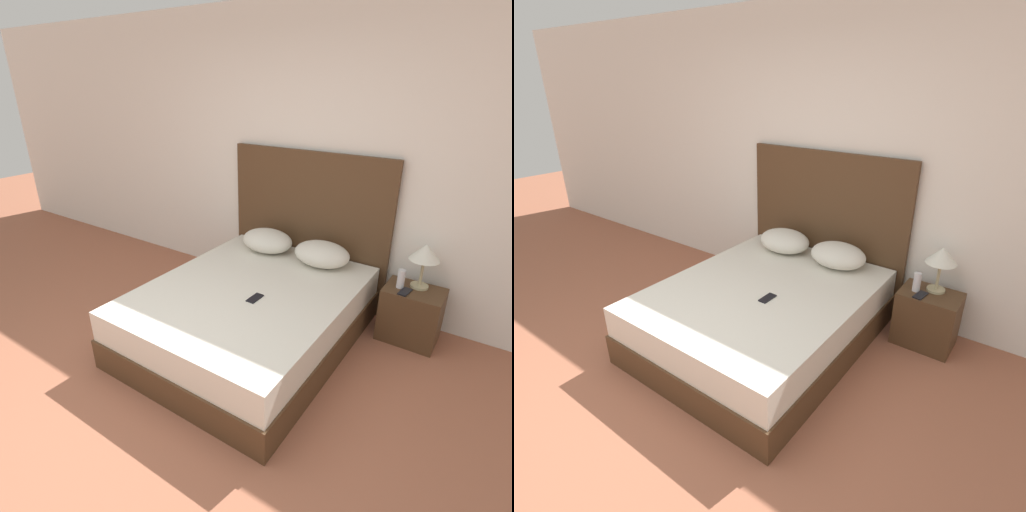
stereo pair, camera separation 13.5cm
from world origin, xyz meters
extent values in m
plane|color=#9E5B42|center=(0.00, 0.00, 0.00)|extent=(16.00, 16.00, 0.00)
cube|color=white|center=(0.00, 2.44, 1.35)|extent=(10.00, 0.06, 2.70)
cube|color=#4C331E|center=(0.06, 1.37, 0.12)|extent=(1.56, 1.95, 0.25)
cube|color=silver|center=(0.06, 1.37, 0.37)|extent=(1.53, 1.91, 0.25)
cube|color=#4C331E|center=(0.06, 2.37, 0.73)|extent=(1.64, 0.05, 1.46)
ellipsoid|color=silver|center=(-0.23, 2.10, 0.60)|extent=(0.51, 0.39, 0.22)
ellipsoid|color=silver|center=(0.35, 2.10, 0.60)|extent=(0.51, 0.39, 0.22)
cube|color=black|center=(0.20, 1.25, 0.50)|extent=(0.07, 0.15, 0.01)
cube|color=#4C331E|center=(1.18, 2.14, 0.24)|extent=(0.47, 0.35, 0.47)
cylinder|color=tan|center=(1.20, 2.21, 0.48)|extent=(0.14, 0.14, 0.02)
cylinder|color=tan|center=(1.20, 2.21, 0.61)|extent=(0.02, 0.02, 0.23)
cone|color=silver|center=(1.20, 2.21, 0.79)|extent=(0.24, 0.24, 0.13)
cube|color=black|center=(1.13, 2.05, 0.48)|extent=(0.09, 0.16, 0.01)
cylinder|color=silver|center=(1.07, 2.11, 0.55)|extent=(0.06, 0.06, 0.16)
camera|label=1|loc=(1.70, -0.97, 2.06)|focal=28.00mm
camera|label=2|loc=(1.81, -0.89, 2.06)|focal=28.00mm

